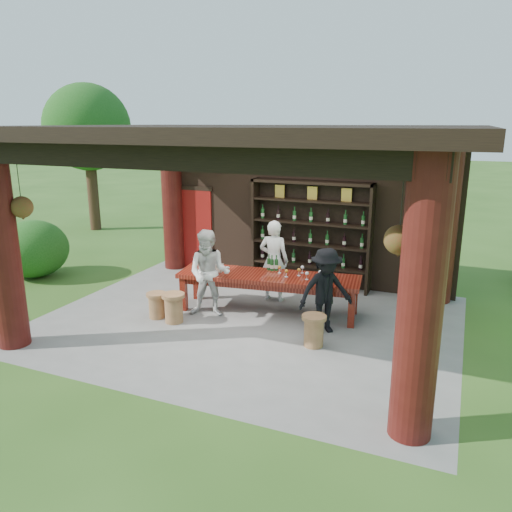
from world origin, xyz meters
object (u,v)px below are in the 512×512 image
at_px(stool_near_left, 174,307).
at_px(stool_far_left, 157,305).
at_px(stool_near_right, 314,330).
at_px(host, 274,261).
at_px(napkin_basket, 216,268).
at_px(guest_woman, 209,273).
at_px(guest_man, 326,291).
at_px(wine_shelf, 310,234).
at_px(tasting_table, 268,280).

xyz_separation_m(stool_near_left, stool_far_left, (-0.41, 0.06, -0.03)).
height_order(stool_near_right, host, host).
bearing_deg(stool_near_left, napkin_basket, 68.80).
relative_size(guest_woman, guest_man, 1.10).
distance_m(wine_shelf, napkin_basket, 2.43).
height_order(stool_near_right, stool_far_left, stool_near_right).
xyz_separation_m(stool_near_right, guest_man, (0.01, 0.63, 0.47)).
bearing_deg(napkin_basket, host, 45.35).
bearing_deg(stool_near_left, guest_man, 13.84).
bearing_deg(host, tasting_table, 100.06).
relative_size(stool_near_left, host, 0.33).
bearing_deg(tasting_table, host, 102.90).
relative_size(tasting_table, napkin_basket, 13.64).
relative_size(stool_far_left, napkin_basket, 1.87).
bearing_deg(tasting_table, stool_near_right, -42.24).
relative_size(tasting_table, stool_near_left, 6.47).
bearing_deg(stool_near_right, tasting_table, 137.76).
relative_size(wine_shelf, stool_near_right, 5.03).
xyz_separation_m(stool_far_left, napkin_basket, (0.79, 0.91, 0.56)).
xyz_separation_m(tasting_table, host, (-0.16, 0.69, 0.20)).
bearing_deg(guest_woman, guest_man, -14.40).
bearing_deg(napkin_basket, stool_near_right, -22.64).
xyz_separation_m(host, guest_man, (1.41, -1.20, -0.08)).
distance_m(stool_far_left, guest_woman, 1.15).
xyz_separation_m(wine_shelf, napkin_basket, (-1.28, -2.04, -0.36)).
bearing_deg(napkin_basket, stool_near_left, -111.20).
bearing_deg(guest_man, napkin_basket, 132.65).
distance_m(wine_shelf, host, 1.28).
distance_m(tasting_table, guest_woman, 1.14).
distance_m(stool_far_left, host, 2.51).
distance_m(wine_shelf, tasting_table, 1.94).
relative_size(host, guest_woman, 1.01).
distance_m(tasting_table, stool_near_right, 1.72).
relative_size(stool_near_left, guest_woman, 0.33).
height_order(guest_woman, napkin_basket, guest_woman).
distance_m(stool_far_left, napkin_basket, 1.33).
distance_m(wine_shelf, guest_woman, 2.74).
bearing_deg(guest_woman, wine_shelf, 47.11).
height_order(stool_far_left, host, host).
height_order(stool_near_right, guest_woman, guest_woman).
relative_size(guest_woman, napkin_basket, 6.34).
relative_size(guest_man, napkin_basket, 5.79).
distance_m(stool_near_left, napkin_basket, 1.17).
bearing_deg(stool_near_right, wine_shelf, 108.46).
xyz_separation_m(stool_far_left, guest_woman, (0.85, 0.52, 0.57)).
height_order(stool_near_left, stool_near_right, stool_near_left).
distance_m(wine_shelf, stool_far_left, 3.72).
xyz_separation_m(stool_far_left, host, (1.66, 1.79, 0.58)).
distance_m(stool_near_left, stool_far_left, 0.42).
height_order(host, guest_man, host).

